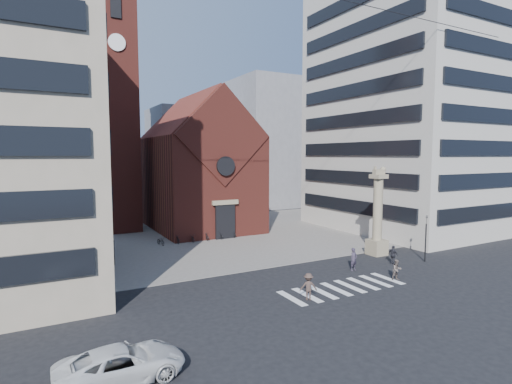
% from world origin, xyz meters
% --- Properties ---
extents(ground, '(120.00, 120.00, 0.00)m').
position_xyz_m(ground, '(0.00, 0.00, 0.00)').
color(ground, black).
rests_on(ground, ground).
extents(piazza, '(46.00, 30.00, 0.05)m').
position_xyz_m(piazza, '(0.00, 19.00, 0.03)').
color(piazza, gray).
rests_on(piazza, ground).
extents(zebra_crossing, '(10.20, 3.20, 0.01)m').
position_xyz_m(zebra_crossing, '(0.55, -3.00, 0.01)').
color(zebra_crossing, white).
rests_on(zebra_crossing, ground).
extents(church, '(12.00, 16.65, 18.00)m').
position_xyz_m(church, '(0.00, 25.04, 7.98)').
color(church, maroon).
rests_on(church, ground).
extents(campanile, '(5.50, 5.50, 31.20)m').
position_xyz_m(campanile, '(-10.00, 28.00, 15.74)').
color(campanile, maroon).
rests_on(campanile, ground).
extents(building_right, '(18.00, 22.00, 32.00)m').
position_xyz_m(building_right, '(24.00, 12.00, 16.00)').
color(building_right, '#AFA99E').
rests_on(building_right, ground).
extents(bg_block_left, '(16.00, 14.00, 22.00)m').
position_xyz_m(bg_block_left, '(-20.00, 40.00, 11.00)').
color(bg_block_left, gray).
rests_on(bg_block_left, ground).
extents(bg_block_mid, '(14.00, 12.00, 18.00)m').
position_xyz_m(bg_block_mid, '(6.00, 45.00, 9.00)').
color(bg_block_mid, gray).
rests_on(bg_block_mid, ground).
extents(bg_block_right, '(16.00, 14.00, 24.00)m').
position_xyz_m(bg_block_right, '(22.00, 42.00, 12.00)').
color(bg_block_right, gray).
rests_on(bg_block_right, ground).
extents(lion_column, '(1.63, 1.60, 8.68)m').
position_xyz_m(lion_column, '(10.01, 3.00, 3.46)').
color(lion_column, tan).
rests_on(lion_column, ground).
extents(traffic_light, '(0.13, 0.16, 4.30)m').
position_xyz_m(traffic_light, '(12.00, -1.00, 2.29)').
color(traffic_light, black).
rests_on(traffic_light, ground).
extents(white_car, '(5.56, 2.77, 1.51)m').
position_xyz_m(white_car, '(-16.02, -7.82, 0.76)').
color(white_car, silver).
rests_on(white_car, ground).
extents(pedestrian_0, '(0.76, 0.55, 1.93)m').
position_xyz_m(pedestrian_0, '(4.30, 0.01, 0.96)').
color(pedestrian_0, '#332C3D').
rests_on(pedestrian_0, ground).
extents(pedestrian_1, '(0.91, 0.78, 1.62)m').
position_xyz_m(pedestrian_1, '(5.48, -3.58, 0.81)').
color(pedestrian_1, '#61544D').
rests_on(pedestrian_1, ground).
extents(pedestrian_2, '(0.53, 1.03, 1.69)m').
position_xyz_m(pedestrian_2, '(8.74, -0.22, 0.84)').
color(pedestrian_2, '#26262E').
rests_on(pedestrian_2, ground).
extents(pedestrian_3, '(1.36, 1.16, 1.83)m').
position_xyz_m(pedestrian_3, '(-3.15, -3.76, 0.91)').
color(pedestrian_3, '#42322C').
rests_on(pedestrian_3, ground).
extents(scooter_0, '(0.87, 1.74, 0.87)m').
position_xyz_m(scooter_0, '(-7.52, 17.14, 0.49)').
color(scooter_0, black).
rests_on(scooter_0, piazza).
extents(scooter_1, '(0.74, 1.66, 0.97)m').
position_xyz_m(scooter_1, '(-5.82, 17.14, 0.53)').
color(scooter_1, black).
rests_on(scooter_1, piazza).
extents(scooter_2, '(0.87, 1.74, 0.87)m').
position_xyz_m(scooter_2, '(-4.12, 17.14, 0.49)').
color(scooter_2, black).
rests_on(scooter_2, piazza).
extents(scooter_3, '(0.74, 1.66, 0.97)m').
position_xyz_m(scooter_3, '(-2.43, 17.14, 0.53)').
color(scooter_3, black).
rests_on(scooter_3, piazza).
extents(scooter_4, '(0.87, 1.74, 0.87)m').
position_xyz_m(scooter_4, '(-0.73, 17.14, 0.49)').
color(scooter_4, black).
rests_on(scooter_4, piazza).
extents(scooter_5, '(0.74, 1.66, 0.97)m').
position_xyz_m(scooter_5, '(0.96, 17.14, 0.53)').
color(scooter_5, black).
rests_on(scooter_5, piazza).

